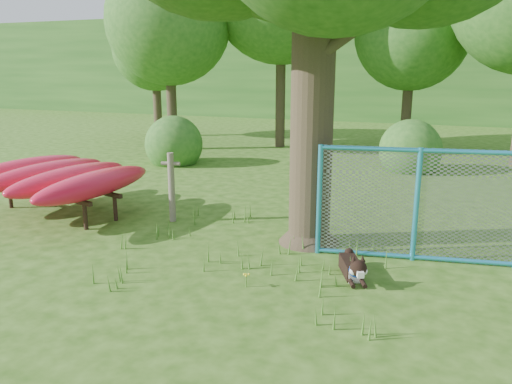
% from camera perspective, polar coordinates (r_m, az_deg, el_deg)
% --- Properties ---
extents(ground, '(80.00, 80.00, 0.00)m').
position_cam_1_polar(ground, '(7.35, -4.91, -9.59)').
color(ground, '#285210').
rests_on(ground, ground).
extents(wooden_post, '(0.37, 0.16, 1.36)m').
position_cam_1_polar(wooden_post, '(9.79, -9.63, 0.74)').
color(wooden_post, '#685D4E').
rests_on(wooden_post, ground).
extents(kayak_rack, '(3.36, 3.61, 1.03)m').
position_cam_1_polar(kayak_rack, '(10.90, -21.70, 1.66)').
color(kayak_rack, black).
rests_on(kayak_rack, ground).
extents(husky_dog, '(0.55, 0.97, 0.45)m').
position_cam_1_polar(husky_dog, '(7.33, 11.08, -8.50)').
color(husky_dog, black).
rests_on(husky_dog, ground).
extents(fence_section, '(3.02, 0.56, 2.97)m').
position_cam_1_polar(fence_section, '(8.01, 17.86, -1.44)').
color(fence_section, '#2890BC').
rests_on(fence_section, ground).
extents(wildflower_clump, '(0.09, 0.09, 0.21)m').
position_cam_1_polar(wildflower_clump, '(6.93, -1.14, -9.55)').
color(wildflower_clump, '#4E812A').
rests_on(wildflower_clump, ground).
extents(bg_tree_a, '(4.40, 4.40, 6.70)m').
position_cam_1_polar(bg_tree_a, '(18.70, -9.98, 18.57)').
color(bg_tree_a, '#34291C').
rests_on(bg_tree_a, ground).
extents(bg_tree_c, '(4.00, 4.00, 6.12)m').
position_cam_1_polar(bg_tree_c, '(19.12, 17.40, 16.92)').
color(bg_tree_c, '#34291C').
rests_on(bg_tree_c, ground).
extents(bg_tree_f, '(3.60, 3.60, 5.55)m').
position_cam_1_polar(bg_tree_f, '(22.51, -11.50, 15.77)').
color(bg_tree_f, '#34291C').
rests_on(bg_tree_f, ground).
extents(shrub_left, '(1.80, 1.80, 1.80)m').
position_cam_1_polar(shrub_left, '(15.99, -9.28, 3.25)').
color(shrub_left, '#295E1E').
rests_on(shrub_left, ground).
extents(shrub_mid, '(1.80, 1.80, 1.80)m').
position_cam_1_polar(shrub_mid, '(15.35, 17.05, 2.37)').
color(shrub_mid, '#295E1E').
rests_on(shrub_mid, ground).
extents(wooded_hillside, '(80.00, 12.00, 6.00)m').
position_cam_1_polar(wooded_hillside, '(34.16, 16.60, 13.56)').
color(wooded_hillside, '#295E1E').
rests_on(wooded_hillside, ground).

